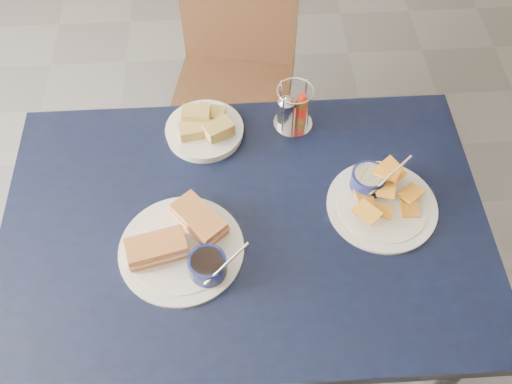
{
  "coord_description": "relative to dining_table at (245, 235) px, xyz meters",
  "views": [
    {
      "loc": [
        -0.23,
        -0.64,
        1.97
      ],
      "look_at": [
        -0.18,
        0.16,
        0.82
      ],
      "focal_mm": 40.0,
      "sensor_mm": 36.0,
      "label": 1
    }
  ],
  "objects": [
    {
      "name": "ground",
      "position": [
        0.21,
        -0.12,
        -0.68
      ],
      "size": [
        6.0,
        6.0,
        0.0
      ],
      "primitive_type": "plane",
      "color": "#4B4B4F",
      "rests_on": "ground"
    },
    {
      "name": "dining_table",
      "position": [
        0.0,
        0.0,
        0.0
      ],
      "size": [
        1.22,
        0.82,
        0.75
      ],
      "color": "black",
      "rests_on": "ground"
    },
    {
      "name": "chair_far",
      "position": [
        -0.01,
        0.85,
        -0.17
      ],
      "size": [
        0.49,
        0.48,
        0.89
      ],
      "color": "black",
      "rests_on": "ground"
    },
    {
      "name": "sandwich_plate",
      "position": [
        -0.15,
        -0.07,
        0.09
      ],
      "size": [
        0.32,
        0.3,
        0.12
      ],
      "color": "white",
      "rests_on": "dining_table"
    },
    {
      "name": "plantain_plate",
      "position": [
        0.34,
        0.05,
        0.08
      ],
      "size": [
        0.28,
        0.28,
        0.12
      ],
      "color": "white",
      "rests_on": "dining_table"
    },
    {
      "name": "bread_basket",
      "position": [
        -0.1,
        0.3,
        0.09
      ],
      "size": [
        0.21,
        0.21,
        0.07
      ],
      "color": "white",
      "rests_on": "dining_table"
    },
    {
      "name": "condiment_caddy",
      "position": [
        0.15,
        0.32,
        0.12
      ],
      "size": [
        0.11,
        0.11,
        0.14
      ],
      "color": "silver",
      "rests_on": "dining_table"
    }
  ]
}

